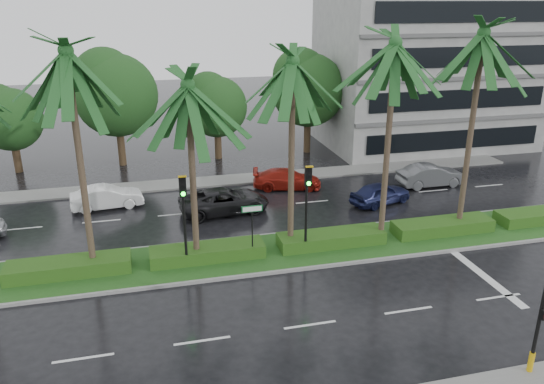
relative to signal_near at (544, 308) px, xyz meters
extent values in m
plane|color=black|center=(-6.00, 9.39, -2.50)|extent=(120.00, 120.00, 0.00)
cube|color=slate|center=(-6.00, 21.39, -2.44)|extent=(40.00, 2.00, 0.12)
cube|color=gray|center=(-6.00, 10.39, -2.43)|extent=(36.00, 4.00, 0.14)
cube|color=#22511B|center=(-6.00, 10.39, -2.36)|extent=(35.60, 3.70, 0.02)
cube|color=#234B15|center=(-15.00, 10.39, -2.05)|extent=(5.20, 1.40, 0.60)
cube|color=#234B15|center=(-9.00, 10.39, -2.05)|extent=(5.20, 1.40, 0.60)
cube|color=#234B15|center=(-3.00, 10.39, -2.05)|extent=(5.20, 1.40, 0.60)
cube|color=#234B15|center=(3.00, 10.39, -2.05)|extent=(5.20, 1.40, 0.60)
cube|color=#234B15|center=(9.00, 10.39, -2.05)|extent=(5.20, 1.40, 0.60)
cube|color=silver|center=(-18.00, 16.39, -2.50)|extent=(2.00, 0.12, 0.01)
cube|color=silver|center=(-14.00, 4.39, -2.50)|extent=(2.00, 0.12, 0.01)
cube|color=silver|center=(-14.00, 16.39, -2.50)|extent=(2.00, 0.12, 0.01)
cube|color=silver|center=(-10.00, 4.39, -2.50)|extent=(2.00, 0.12, 0.01)
cube|color=silver|center=(-10.00, 16.39, -2.50)|extent=(2.00, 0.12, 0.01)
cube|color=silver|center=(-6.00, 4.39, -2.50)|extent=(2.00, 0.12, 0.01)
cube|color=silver|center=(-6.00, 16.39, -2.50)|extent=(2.00, 0.12, 0.01)
cube|color=silver|center=(-2.00, 4.39, -2.50)|extent=(2.00, 0.12, 0.01)
cube|color=silver|center=(-2.00, 16.39, -2.50)|extent=(2.00, 0.12, 0.01)
cube|color=silver|center=(2.00, 4.39, -2.50)|extent=(2.00, 0.12, 0.01)
cube|color=silver|center=(2.00, 16.39, -2.50)|extent=(2.00, 0.12, 0.01)
cube|color=silver|center=(6.00, 16.39, -2.50)|extent=(2.00, 0.12, 0.01)
cube|color=silver|center=(10.00, 16.39, -2.50)|extent=(2.00, 0.12, 0.01)
cube|color=silver|center=(2.50, 6.39, -2.50)|extent=(0.40, 6.00, 0.01)
cylinder|color=#403025|center=(-14.00, 10.49, 2.33)|extent=(0.28, 0.28, 9.37)
cylinder|color=#403025|center=(-14.00, 10.49, -2.13)|extent=(0.40, 0.40, 0.44)
cylinder|color=#403025|center=(-9.50, 10.29, 1.62)|extent=(0.28, 0.28, 7.95)
cylinder|color=#403025|center=(-9.50, 10.29, -2.13)|extent=(0.40, 0.40, 0.44)
cylinder|color=#403025|center=(-5.00, 10.59, 2.01)|extent=(0.28, 0.28, 8.74)
cylinder|color=#403025|center=(-5.00, 10.59, -2.13)|extent=(0.40, 0.40, 0.44)
cylinder|color=#403025|center=(-0.50, 10.19, 2.36)|extent=(0.28, 0.28, 9.43)
cylinder|color=#403025|center=(-0.50, 10.19, -2.13)|extent=(0.40, 0.40, 0.44)
cylinder|color=#403025|center=(4.00, 10.49, 2.54)|extent=(0.28, 0.28, 9.78)
cylinder|color=#403025|center=(4.00, 10.49, -2.13)|extent=(0.40, 0.40, 0.44)
cylinder|color=black|center=(0.00, 0.09, -0.68)|extent=(0.12, 0.12, 3.40)
cylinder|color=gold|center=(0.00, 0.09, -2.03)|extent=(0.18, 0.18, 0.70)
cylinder|color=black|center=(-10.00, 9.79, -0.65)|extent=(0.12, 0.12, 3.40)
cube|color=black|center=(-10.00, 9.61, 1.50)|extent=(0.30, 0.18, 0.90)
cube|color=gold|center=(-10.00, 9.49, 1.98)|extent=(0.34, 0.12, 0.06)
cylinder|color=black|center=(-10.00, 9.51, 1.80)|extent=(0.18, 0.04, 0.18)
cylinder|color=black|center=(-10.00, 9.51, 1.50)|extent=(0.18, 0.04, 0.18)
cylinder|color=#0CE519|center=(-10.00, 9.51, 1.20)|extent=(0.18, 0.04, 0.18)
cylinder|color=black|center=(-4.50, 9.79, -0.65)|extent=(0.12, 0.12, 3.40)
cube|color=black|center=(-4.50, 9.61, 1.50)|extent=(0.30, 0.18, 0.90)
cube|color=gold|center=(-4.50, 9.49, 1.98)|extent=(0.34, 0.12, 0.06)
cylinder|color=black|center=(-4.50, 9.51, 1.80)|extent=(0.18, 0.04, 0.18)
cylinder|color=black|center=(-4.50, 9.51, 1.50)|extent=(0.18, 0.04, 0.18)
cylinder|color=#0CE519|center=(-4.50, 9.51, 1.20)|extent=(0.18, 0.04, 0.18)
cylinder|color=black|center=(-7.00, 9.89, -1.05)|extent=(0.06, 0.06, 2.60)
cube|color=#0C5926|center=(-7.00, 9.86, 0.10)|extent=(0.95, 0.04, 0.30)
cube|color=white|center=(-7.00, 9.84, 0.10)|extent=(0.85, 0.01, 0.22)
cylinder|color=#382419|center=(-20.00, 26.89, -1.47)|extent=(0.52, 0.52, 2.06)
sphere|color=#1B4118|center=(-20.00, 26.89, 1.20)|extent=(4.23, 4.23, 4.23)
sphere|color=#1B4118|center=(-20.00, 27.19, 2.02)|extent=(3.17, 3.17, 3.17)
cylinder|color=#382419|center=(-13.00, 26.89, -1.10)|extent=(0.52, 0.52, 2.80)
sphere|color=#1B4118|center=(-13.00, 26.89, 2.53)|extent=(5.76, 5.76, 5.76)
sphere|color=#1B4118|center=(-13.00, 27.19, 3.65)|extent=(4.32, 4.32, 4.32)
cylinder|color=#382419|center=(-6.00, 26.89, -1.42)|extent=(0.52, 0.52, 2.17)
sphere|color=#1B4118|center=(-6.00, 26.89, 1.40)|extent=(4.46, 4.46, 4.46)
sphere|color=#1B4118|center=(-6.00, 27.19, 2.26)|extent=(3.34, 3.34, 3.34)
cylinder|color=#382419|center=(1.00, 26.89, -1.16)|extent=(0.52, 0.52, 2.69)
sphere|color=#1B4118|center=(1.00, 26.89, 2.35)|extent=(5.54, 5.54, 5.54)
sphere|color=#1B4118|center=(1.00, 27.19, 3.42)|extent=(4.16, 4.16, 4.16)
cylinder|color=#382419|center=(8.00, 26.89, -1.38)|extent=(0.52, 0.52, 2.24)
sphere|color=#1B4118|center=(8.00, 26.89, 1.53)|extent=(4.61, 4.61, 4.61)
sphere|color=#1B4118|center=(8.00, 27.19, 2.43)|extent=(3.46, 3.46, 3.46)
cube|color=gray|center=(11.00, 27.39, 3.50)|extent=(16.00, 10.00, 12.00)
imported|color=white|center=(-13.73, 18.36, -1.84)|extent=(1.87, 4.15, 1.32)
imported|color=black|center=(-7.29, 16.06, -1.81)|extent=(2.86, 5.24, 1.39)
imported|color=maroon|center=(-2.79, 19.10, -1.88)|extent=(2.69, 4.58, 1.25)
imported|color=#151B41|center=(1.78, 15.18, -1.86)|extent=(2.61, 4.08, 1.29)
imported|color=#57585C|center=(6.28, 17.28, -1.79)|extent=(1.54, 4.33, 1.42)
camera|label=1|loc=(-11.43, -11.49, 8.87)|focal=35.00mm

